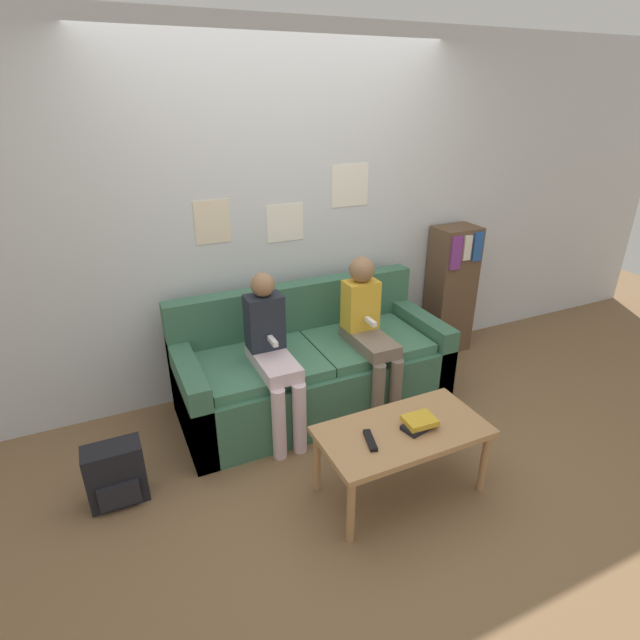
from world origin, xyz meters
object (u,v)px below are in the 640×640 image
(tv_remote, at_px, (370,440))
(person_right, at_px, (369,328))
(person_left, at_px, (272,351))
(coffee_table, at_px, (403,436))
(couch, at_px, (312,369))
(bookshelf, at_px, (451,290))
(backpack, at_px, (116,475))

(tv_remote, bearing_deg, person_right, 76.44)
(person_left, bearing_deg, coffee_table, -61.22)
(person_left, relative_size, tv_remote, 6.40)
(coffee_table, height_order, person_right, person_right)
(couch, distance_m, tv_remote, 1.08)
(couch, bearing_deg, coffee_table, -84.88)
(couch, relative_size, bookshelf, 1.71)
(bookshelf, height_order, backpack, bookshelf)
(coffee_table, xyz_separation_m, person_right, (0.26, 0.85, 0.26))
(couch, relative_size, person_left, 1.73)
(coffee_table, relative_size, person_right, 0.85)
(bookshelf, xyz_separation_m, backpack, (-2.89, -0.74, -0.39))
(couch, bearing_deg, bookshelf, 11.94)
(couch, xyz_separation_m, coffee_table, (0.09, -1.04, 0.09))
(couch, xyz_separation_m, tv_remote, (-0.13, -1.06, 0.15))
(coffee_table, bearing_deg, tv_remote, -174.85)
(coffee_table, distance_m, bookshelf, 1.94)
(couch, bearing_deg, backpack, -162.98)
(person_left, relative_size, person_right, 0.99)
(person_right, bearing_deg, couch, 151.40)
(couch, height_order, bookshelf, bookshelf)
(person_right, xyz_separation_m, tv_remote, (-0.48, -0.87, -0.20))
(bookshelf, bearing_deg, couch, -168.06)
(tv_remote, relative_size, backpack, 0.47)
(couch, height_order, coffee_table, couch)
(couch, height_order, person_left, person_left)
(person_left, distance_m, tv_remote, 0.91)
(person_left, bearing_deg, tv_remote, -74.62)
(coffee_table, relative_size, backpack, 2.57)
(couch, xyz_separation_m, person_left, (-0.37, -0.20, 0.33))
(person_left, xyz_separation_m, person_right, (0.72, 0.01, 0.02))
(person_left, distance_m, person_right, 0.72)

